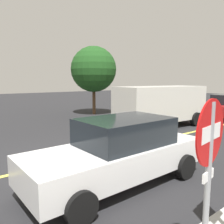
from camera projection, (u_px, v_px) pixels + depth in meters
name	position (u px, v px, depth m)	size (l,w,h in m)	color
ground_plane	(63.00, 163.00, 7.16)	(80.00, 80.00, 0.00)	#262628
lane_marking_centre	(134.00, 146.00, 8.98)	(28.00, 0.16, 0.01)	#E0D14C
stop_sign	(209.00, 164.00, 2.60)	(0.75, 0.14, 2.34)	gray
white_van	(161.00, 104.00, 12.58)	(5.30, 2.50, 2.20)	silver
car_white_crossing	(120.00, 151.00, 5.65)	(4.62, 2.00, 1.61)	white
tree_left_verge	(94.00, 69.00, 16.93)	(3.33, 3.33, 4.98)	#513823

